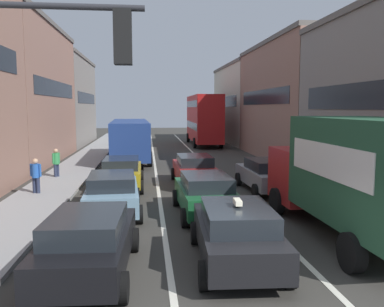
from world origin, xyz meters
TOP-DOWN VIEW (x-y plane):
  - ground_plane at (0.00, 0.00)m, footprint 140.00×140.00m
  - sidewalk_left at (-6.70, 20.00)m, footprint 2.60×64.00m
  - lane_stripe_left at (-1.70, 20.00)m, footprint 0.16×60.00m
  - lane_stripe_right at (1.70, 20.00)m, footprint 0.16×60.00m
  - building_row_right at (9.90, 22.19)m, footprint 7.20×43.90m
  - traffic_light_pole at (-4.45, -1.09)m, footprint 3.58×0.38m
  - removalist_box_truck at (3.70, 3.30)m, footprint 2.78×7.73m
  - taxi_centre_lane_front at (-0.04, 1.79)m, footprint 2.24×4.39m
  - sedan_left_lane_front at (-3.56, 1.48)m, footprint 2.23×4.38m
  - sedan_centre_lane_second at (-0.13, 6.41)m, footprint 2.15×4.35m
  - wagon_left_lane_second at (-3.47, 6.92)m, footprint 2.25×4.39m
  - hatchback_centre_lane_third at (0.14, 12.23)m, footprint 2.13×4.33m
  - sedan_left_lane_third at (-3.42, 11.59)m, footprint 2.09×4.32m
  - sedan_right_lane_behind_truck at (3.26, 10.23)m, footprint 2.16×4.35m
  - bus_mid_queue_primary at (-3.42, 21.79)m, footprint 3.11×10.59m
  - bus_far_queue_secondary at (3.59, 33.49)m, footprint 2.87×10.52m
  - pedestrian_near_kerb at (-7.03, 10.32)m, footprint 0.52×0.34m
  - pedestrian_mid_sidewalk at (-7.08, 14.58)m, footprint 0.34×0.48m

SIDE VIEW (x-z plane):
  - ground_plane at x=0.00m, z-range 0.00..0.00m
  - lane_stripe_left at x=-1.70m, z-range 0.00..0.01m
  - lane_stripe_right at x=1.70m, z-range 0.00..0.01m
  - sidewalk_left at x=-6.70m, z-range 0.00..0.14m
  - sedan_left_lane_front at x=-3.56m, z-range 0.05..1.54m
  - sedan_centre_lane_second at x=-0.13m, z-range 0.05..1.54m
  - wagon_left_lane_second at x=-3.47m, z-range 0.05..1.54m
  - hatchback_centre_lane_third at x=0.14m, z-range 0.05..1.54m
  - sedan_left_lane_third at x=-3.42m, z-range 0.05..1.54m
  - sedan_right_lane_behind_truck at x=3.26m, z-range 0.05..1.54m
  - taxi_centre_lane_front at x=-0.04m, z-range -0.03..1.63m
  - pedestrian_near_kerb at x=-7.03m, z-range 0.12..1.78m
  - pedestrian_mid_sidewalk at x=-7.08m, z-range 0.12..1.78m
  - bus_mid_queue_primary at x=-3.42m, z-range 0.31..3.21m
  - removalist_box_truck at x=3.70m, z-range 0.18..3.76m
  - bus_far_queue_secondary at x=3.59m, z-range 0.30..5.36m
  - traffic_light_pole at x=-4.45m, z-range 1.07..6.57m
  - building_row_right at x=9.90m, z-range -0.13..8.59m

